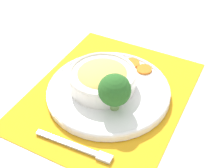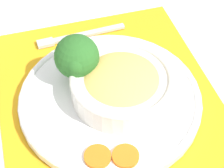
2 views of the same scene
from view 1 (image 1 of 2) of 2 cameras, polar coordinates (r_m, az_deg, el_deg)
name	(u,v)px [view 1 (image 1 of 2)]	position (r m, az deg, el deg)	size (l,w,h in m)	color
ground_plane	(109,95)	(0.80, -0.62, -1.96)	(4.00, 4.00, 0.00)	white
placemat	(109,94)	(0.80, -0.62, -1.86)	(0.51, 0.43, 0.00)	orange
plate	(109,90)	(0.79, -0.62, -1.15)	(0.31, 0.31, 0.02)	white
bowl	(102,78)	(0.78, -1.78, 1.17)	(0.17, 0.17, 0.06)	silver
broccoli_floret	(115,90)	(0.70, 0.52, -1.12)	(0.08, 0.08, 0.09)	#759E51
carrot_slice_near	(144,69)	(0.85, 5.90, 2.68)	(0.04, 0.04, 0.01)	orange
carrot_slice_middle	(132,63)	(0.86, 3.71, 3.85)	(0.04, 0.04, 0.01)	orange
fork	(81,148)	(0.68, -5.74, -11.62)	(0.03, 0.18, 0.01)	#B7B7BC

